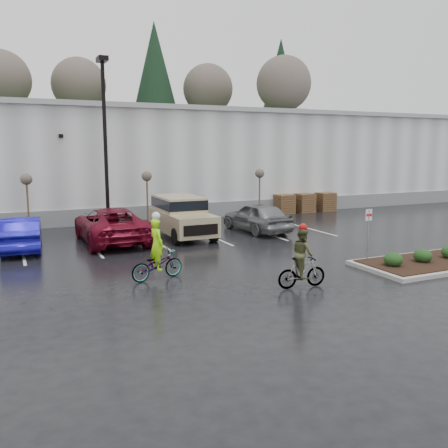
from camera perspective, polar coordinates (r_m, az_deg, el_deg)
name	(u,v)px	position (r m, az deg, el deg)	size (l,w,h in m)	color
ground	(287,276)	(17.24, 7.61, -6.18)	(120.00, 120.00, 0.00)	black
warehouse	(134,160)	(37.13, -10.78, 7.62)	(60.50, 15.50, 7.20)	#AEB1B3
wooded_ridge	(87,161)	(59.73, -16.13, 7.31)	(80.00, 25.00, 6.00)	#1B3616
lamppost	(105,126)	(26.52, -14.16, 11.36)	(0.50, 1.00, 9.22)	black
sapling_west	(26,183)	(27.11, -22.67, 4.62)	(0.60, 0.60, 3.20)	#4B381E
sapling_mid	(147,179)	(28.10, -9.27, 5.34)	(0.60, 0.60, 3.20)	#4B381E
sapling_east	(260,176)	(30.93, 4.31, 5.77)	(0.60, 0.60, 3.20)	#4B381E
pallet_stack_a	(284,204)	(33.23, 7.22, 2.40)	(1.20, 1.20, 1.35)	#4B381E
pallet_stack_b	(304,203)	(34.16, 9.64, 2.53)	(1.20, 1.20, 1.35)	#4B381E
pallet_stack_c	(325,202)	(35.20, 12.07, 2.65)	(1.20, 1.20, 1.35)	#4B381E
shrub_a	(393,260)	(18.81, 19.69, -4.05)	(0.70, 0.70, 0.52)	black
shrub_b	(423,256)	(19.87, 22.80, -3.54)	(0.70, 0.70, 0.52)	black
fire_lane_sign	(368,229)	(19.35, 16.96, -0.55)	(0.30, 0.05, 2.20)	gray
car_blue	(22,233)	(22.98, -23.17, -1.05)	(1.61, 4.61, 1.52)	#0F0C88
car_red	(111,225)	(23.55, -13.44, -0.11)	(2.81, 6.10, 1.70)	maroon
suv_tan	(183,217)	(24.36, -5.01, 0.84)	(2.20, 5.10, 2.06)	tan
car_grey	(257,217)	(25.91, 3.95, 0.88)	(1.93, 4.79, 1.63)	slate
cyclist_hivis	(157,259)	(16.63, -8.07, -4.15)	(2.06, 1.10, 2.37)	#3F3F44
cyclist_olive	(302,264)	(15.67, 9.37, -4.79)	(1.68, 0.82, 2.14)	#3F3F44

